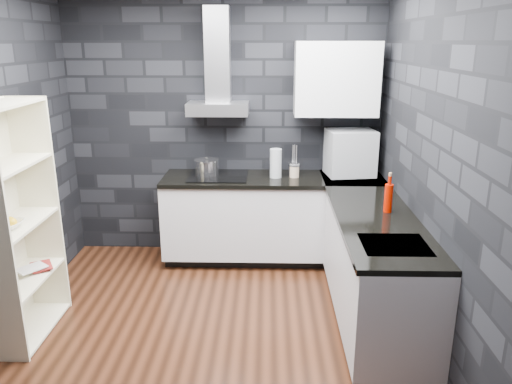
{
  "coord_description": "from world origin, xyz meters",
  "views": [
    {
      "loc": [
        0.45,
        -3.51,
        2.21
      ],
      "look_at": [
        0.35,
        0.45,
        1.0
      ],
      "focal_mm": 35.0,
      "sensor_mm": 36.0,
      "label": 1
    }
  ],
  "objects_px": {
    "red_bottle": "(388,198)",
    "bookshelf": "(16,224)",
    "glass_vase": "(276,163)",
    "utensil_crock": "(294,169)",
    "appliance_garage": "(350,153)",
    "pot": "(207,168)",
    "storage_jar": "(294,172)",
    "fruit_bowl": "(8,224)"
  },
  "relations": [
    {
      "from": "red_bottle",
      "to": "bookshelf",
      "type": "distance_m",
      "value": 2.85
    },
    {
      "from": "glass_vase",
      "to": "bookshelf",
      "type": "xyz_separation_m",
      "value": [
        -1.94,
        -1.38,
        -0.14
      ]
    },
    {
      "from": "red_bottle",
      "to": "utensil_crock",
      "type": "bearing_deg",
      "value": 123.1
    },
    {
      "from": "appliance_garage",
      "to": "glass_vase",
      "type": "bearing_deg",
      "value": -179.04
    },
    {
      "from": "pot",
      "to": "utensil_crock",
      "type": "distance_m",
      "value": 0.87
    },
    {
      "from": "appliance_garage",
      "to": "storage_jar",
      "type": "bearing_deg",
      "value": -177.06
    },
    {
      "from": "glass_vase",
      "to": "fruit_bowl",
      "type": "distance_m",
      "value": 2.44
    },
    {
      "from": "utensil_crock",
      "to": "appliance_garage",
      "type": "bearing_deg",
      "value": 8.22
    },
    {
      "from": "fruit_bowl",
      "to": "bookshelf",
      "type": "bearing_deg",
      "value": 90.0
    },
    {
      "from": "appliance_garage",
      "to": "red_bottle",
      "type": "height_order",
      "value": "appliance_garage"
    },
    {
      "from": "appliance_garage",
      "to": "bookshelf",
      "type": "height_order",
      "value": "bookshelf"
    },
    {
      "from": "pot",
      "to": "appliance_garage",
      "type": "xyz_separation_m",
      "value": [
        1.44,
        0.08,
        0.14
      ]
    },
    {
      "from": "red_bottle",
      "to": "bookshelf",
      "type": "xyz_separation_m",
      "value": [
        -2.82,
        -0.36,
        -0.11
      ]
    },
    {
      "from": "red_bottle",
      "to": "bookshelf",
      "type": "height_order",
      "value": "bookshelf"
    },
    {
      "from": "bookshelf",
      "to": "fruit_bowl",
      "type": "bearing_deg",
      "value": -88.34
    },
    {
      "from": "bookshelf",
      "to": "fruit_bowl",
      "type": "distance_m",
      "value": 0.11
    },
    {
      "from": "storage_jar",
      "to": "red_bottle",
      "type": "distance_m",
      "value": 1.24
    },
    {
      "from": "appliance_garage",
      "to": "red_bottle",
      "type": "relative_size",
      "value": 2.04
    },
    {
      "from": "red_bottle",
      "to": "appliance_garage",
      "type": "bearing_deg",
      "value": 96.47
    },
    {
      "from": "bookshelf",
      "to": "utensil_crock",
      "type": "bearing_deg",
      "value": 35.39
    },
    {
      "from": "bookshelf",
      "to": "red_bottle",
      "type": "bearing_deg",
      "value": 8.88
    },
    {
      "from": "red_bottle",
      "to": "fruit_bowl",
      "type": "bearing_deg",
      "value": -170.81
    },
    {
      "from": "pot",
      "to": "storage_jar",
      "type": "xyz_separation_m",
      "value": [
        0.88,
        -0.03,
        -0.02
      ]
    },
    {
      "from": "bookshelf",
      "to": "pot",
      "type": "bearing_deg",
      "value": 50.3
    },
    {
      "from": "pot",
      "to": "appliance_garage",
      "type": "height_order",
      "value": "appliance_garage"
    },
    {
      "from": "pot",
      "to": "appliance_garage",
      "type": "distance_m",
      "value": 1.45
    },
    {
      "from": "storage_jar",
      "to": "utensil_crock",
      "type": "relative_size",
      "value": 0.8
    },
    {
      "from": "storage_jar",
      "to": "fruit_bowl",
      "type": "xyz_separation_m",
      "value": [
        -2.13,
        -1.49,
        -0.02
      ]
    },
    {
      "from": "utensil_crock",
      "to": "bookshelf",
      "type": "bearing_deg",
      "value": -146.27
    },
    {
      "from": "pot",
      "to": "red_bottle",
      "type": "relative_size",
      "value": 1.04
    },
    {
      "from": "utensil_crock",
      "to": "red_bottle",
      "type": "bearing_deg",
      "value": -56.9
    },
    {
      "from": "storage_jar",
      "to": "red_bottle",
      "type": "height_order",
      "value": "red_bottle"
    },
    {
      "from": "utensil_crock",
      "to": "appliance_garage",
      "type": "relative_size",
      "value": 0.31
    },
    {
      "from": "fruit_bowl",
      "to": "glass_vase",
      "type": "bearing_deg",
      "value": 37.26
    },
    {
      "from": "glass_vase",
      "to": "utensil_crock",
      "type": "xyz_separation_m",
      "value": [
        0.18,
        0.04,
        -0.07
      ]
    },
    {
      "from": "storage_jar",
      "to": "fruit_bowl",
      "type": "bearing_deg",
      "value": -145.04
    },
    {
      "from": "pot",
      "to": "bookshelf",
      "type": "bearing_deg",
      "value": -131.36
    },
    {
      "from": "red_bottle",
      "to": "glass_vase",
      "type": "bearing_deg",
      "value": 130.62
    },
    {
      "from": "fruit_bowl",
      "to": "pot",
      "type": "bearing_deg",
      "value": 50.54
    },
    {
      "from": "glass_vase",
      "to": "utensil_crock",
      "type": "distance_m",
      "value": 0.2
    },
    {
      "from": "glass_vase",
      "to": "storage_jar",
      "type": "relative_size",
      "value": 2.51
    },
    {
      "from": "pot",
      "to": "storage_jar",
      "type": "distance_m",
      "value": 0.88
    }
  ]
}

